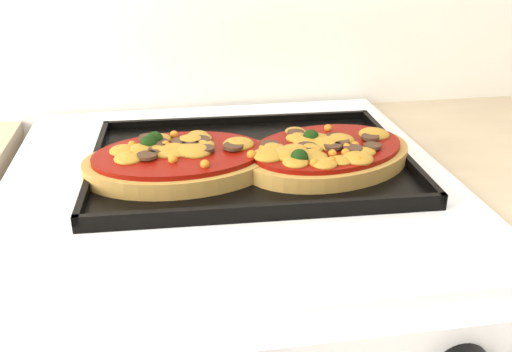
{
  "coord_description": "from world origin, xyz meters",
  "views": [
    {
      "loc": [
        -0.05,
        1.02,
        1.23
      ],
      "look_at": [
        0.05,
        1.67,
        0.92
      ],
      "focal_mm": 40.0,
      "sensor_mm": 36.0,
      "label": 1
    }
  ],
  "objects": [
    {
      "name": "baking_tray",
      "position": [
        0.05,
        1.72,
        0.92
      ],
      "size": [
        0.43,
        0.33,
        0.02
      ],
      "primitive_type": "cube",
      "rotation": [
        0.0,
        0.0,
        -0.03
      ],
      "color": "black",
      "rests_on": "stove"
    },
    {
      "name": "pizza_left",
      "position": [
        -0.04,
        1.7,
        0.94
      ],
      "size": [
        0.26,
        0.18,
        0.04
      ],
      "primitive_type": null,
      "rotation": [
        0.0,
        0.0,
        0.06
      ],
      "color": "olive",
      "rests_on": "baking_tray"
    },
    {
      "name": "pizza_right",
      "position": [
        0.15,
        1.69,
        0.94
      ],
      "size": [
        0.28,
        0.23,
        0.03
      ],
      "primitive_type": null,
      "rotation": [
        0.0,
        0.0,
        0.32
      ],
      "color": "olive",
      "rests_on": "baking_tray"
    }
  ]
}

